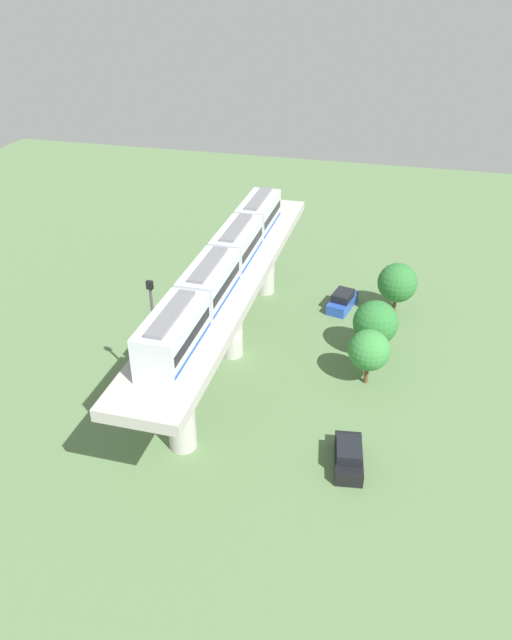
% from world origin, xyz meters
% --- Properties ---
extents(ground_plane, '(120.00, 120.00, 0.00)m').
position_xyz_m(ground_plane, '(0.00, 0.00, 0.00)').
color(ground_plane, '#5B7A4C').
extents(viaduct, '(5.20, 35.80, 7.59)m').
position_xyz_m(viaduct, '(0.00, 0.00, 5.94)').
color(viaduct, '#B7B2AA').
rests_on(viaduct, ground).
extents(train, '(2.64, 27.45, 3.24)m').
position_xyz_m(train, '(0.00, 1.40, 9.12)').
color(train, silver).
rests_on(train, viaduct).
extents(parked_car_black, '(2.39, 4.42, 1.76)m').
position_xyz_m(parked_car_black, '(-11.23, 10.55, 0.74)').
color(parked_car_black, black).
rests_on(parked_car_black, ground).
extents(parked_car_blue, '(2.68, 4.49, 1.76)m').
position_xyz_m(parked_car_blue, '(-8.06, -10.32, 0.74)').
color(parked_car_blue, '#284CB7').
rests_on(parked_car_blue, ground).
extents(tree_near_viaduct, '(3.76, 3.76, 4.98)m').
position_xyz_m(tree_near_viaduct, '(-11.58, -3.04, 3.09)').
color(tree_near_viaduct, brown).
rests_on(tree_near_viaduct, ground).
extents(tree_mid_lot, '(3.68, 3.68, 5.05)m').
position_xyz_m(tree_mid_lot, '(-12.94, -10.62, 3.20)').
color(tree_mid_lot, brown).
rests_on(tree_mid_lot, ground).
extents(tree_far_corner, '(3.25, 3.25, 4.70)m').
position_xyz_m(tree_far_corner, '(-11.44, 1.15, 3.06)').
color(tree_far_corner, brown).
rests_on(tree_far_corner, ground).
extents(signal_post, '(0.44, 0.28, 10.19)m').
position_xyz_m(signal_post, '(3.40, 7.36, 5.62)').
color(signal_post, '#4C4C51').
rests_on(signal_post, ground).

